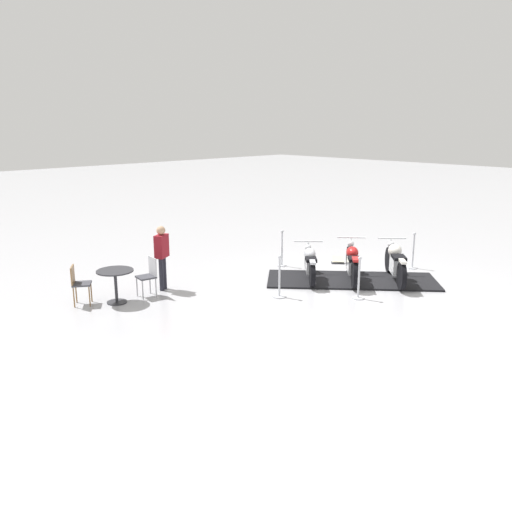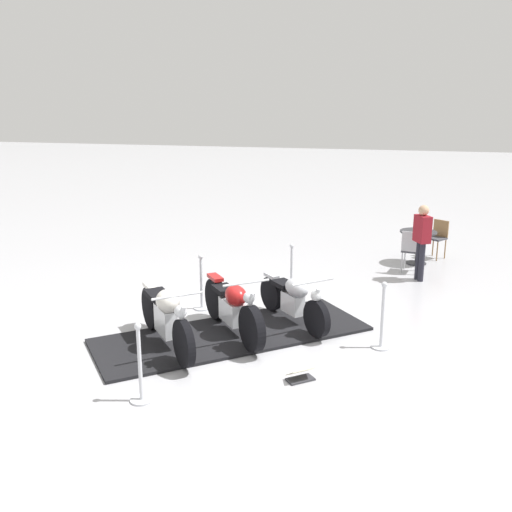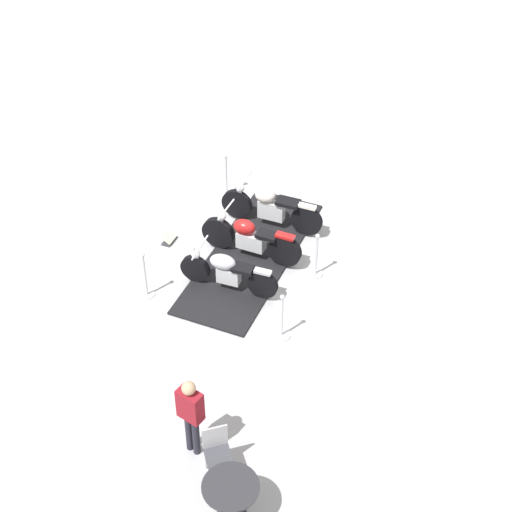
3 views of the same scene
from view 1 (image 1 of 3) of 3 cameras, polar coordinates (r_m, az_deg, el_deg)
name	(u,v)px [view 1 (image 1 of 3)]	position (r m, az deg, el deg)	size (l,w,h in m)	color
ground_plane	(352,281)	(14.23, 10.25, -2.67)	(80.00, 80.00, 0.00)	#B2B2B7
display_platform	(352,280)	(14.23, 10.26, -2.57)	(4.42, 1.60, 0.05)	black
motorcycle_cream	(395,262)	(14.29, 14.75, -0.58)	(1.77, 1.64, 1.01)	black
motorcycle_maroon	(352,262)	(14.12, 10.33, -0.69)	(1.74, 1.55, 1.03)	black
motorcycle_chrome	(310,262)	(14.06, 5.82, -0.65)	(1.51, 1.51, 0.90)	black
stanchion_right_rear	(282,253)	(15.42, 2.81, 0.30)	(0.29, 0.29, 1.07)	silver
stanchion_left_mid	(359,284)	(12.78, 10.99, -2.98)	(0.30, 0.30, 1.04)	silver
stanchion_right_front	(413,256)	(15.81, 16.54, 0.03)	(0.30, 0.30, 1.06)	silver
stanchion_left_rear	(279,284)	(12.70, 2.53, -3.05)	(0.34, 0.34, 1.03)	silver
info_placard	(338,261)	(15.93, 8.80, -0.56)	(0.40, 0.42, 0.20)	#333338
cafe_table	(115,278)	(12.61, -14.90, -2.32)	(0.85, 0.85, 0.78)	#2D2D33
cafe_chair_near_table	(149,274)	(12.92, -11.49, -1.92)	(0.46, 0.46, 0.95)	#B7B7BC
cafe_chair_across_table	(79,282)	(12.72, -18.57, -2.66)	(0.56, 0.56, 0.92)	olive
bystander_person	(162,252)	(13.25, -10.11, 0.43)	(0.46, 0.39, 1.62)	#23232D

